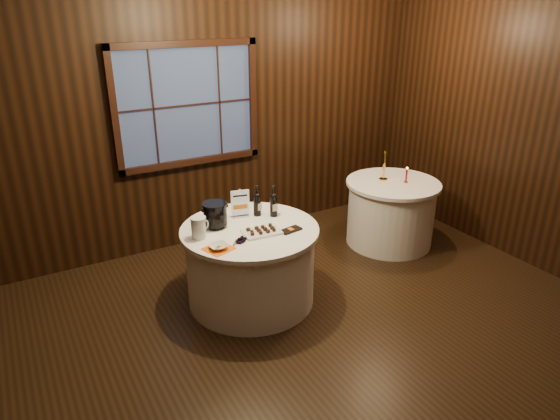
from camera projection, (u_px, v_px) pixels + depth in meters
ground at (307, 358)px, 4.08m from camera, size 6.00×6.00×0.00m
back_wall at (187, 114)px, 5.46m from camera, size 6.00×0.10×3.00m
main_table at (251, 264)px, 4.73m from camera, size 1.28×1.28×0.77m
side_table at (391, 212)px, 5.88m from camera, size 1.08×1.08×0.77m
sign_stand at (240, 207)px, 4.78m from camera, size 0.17×0.12×0.29m
port_bottle_left at (257, 203)px, 4.80m from camera, size 0.07×0.08×0.31m
port_bottle_right at (274, 203)px, 4.78m from camera, size 0.07×0.08×0.31m
ice_bucket at (215, 214)px, 4.56m from camera, size 0.23×0.23×0.24m
chocolate_plate at (262, 231)px, 4.47m from camera, size 0.35×0.25×0.05m
chocolate_box at (291, 230)px, 4.52m from camera, size 0.21×0.13×0.02m
grape_bunch at (243, 240)px, 4.30m from camera, size 0.19×0.11×0.04m
glass_pitcher at (199, 228)px, 4.35m from camera, size 0.18×0.14×0.20m
orange_napkin at (219, 249)px, 4.19m from camera, size 0.27×0.27×0.00m
cracker_bowl at (218, 246)px, 4.19m from camera, size 0.16×0.16×0.04m
brass_candlestick at (384, 170)px, 5.74m from camera, size 0.10×0.10×0.35m
red_candle at (406, 177)px, 5.67m from camera, size 0.05×0.05×0.19m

